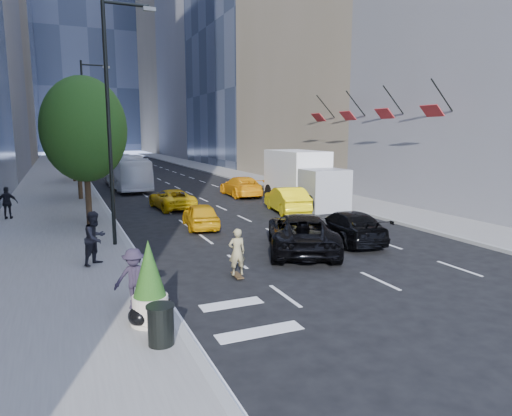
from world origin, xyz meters
name	(u,v)px	position (x,y,z in m)	size (l,w,h in m)	color
ground	(295,255)	(0.00, 0.00, 0.00)	(160.00, 160.00, 0.00)	black
sidewalk_left	(55,185)	(-9.00, 30.00, 0.07)	(6.00, 120.00, 0.15)	slate
sidewalk_right	(246,177)	(10.00, 30.00, 0.07)	(4.00, 120.00, 0.15)	slate
tower_right_far	(187,49)	(22.00, 98.00, 25.00)	(20.00, 24.00, 50.00)	#7B6F55
lamp_near	(113,108)	(-6.32, 4.00, 5.81)	(2.13, 0.22, 10.00)	black
lamp_far	(87,119)	(-6.32, 22.00, 5.81)	(2.13, 0.22, 10.00)	black
tree_near	(84,130)	(-7.20, 9.00, 4.97)	(4.20, 4.20, 7.46)	#322013
tree_mid	(76,125)	(-7.20, 19.00, 5.32)	(4.50, 4.50, 7.99)	#322013
tree_far	(72,135)	(-7.20, 32.00, 4.62)	(3.90, 3.90, 6.92)	#322013
traffic_signal	(78,138)	(-6.40, 40.00, 4.23)	(2.48, 0.53, 5.20)	black
facade_flags	(367,112)	(10.64, 10.00, 6.18)	(1.85, 13.30, 2.05)	black
skateboarder	(237,255)	(-3.20, -1.84, 0.79)	(0.58, 0.38, 1.59)	#877D54
black_sedan_lincoln	(302,232)	(0.50, 0.41, 0.79)	(2.62, 5.68, 1.58)	black
black_sedan_mercedes	(347,226)	(3.14, 1.00, 0.71)	(1.98, 4.86, 1.41)	black
taxi_a	(201,215)	(-2.00, 6.50, 0.65)	(1.54, 3.82, 1.30)	#DA990B
taxi_b	(287,199)	(4.20, 9.00, 0.77)	(1.64, 4.70, 1.55)	yellow
taxi_c	(172,199)	(-2.00, 13.00, 0.63)	(2.09, 4.54, 1.26)	yellow
taxi_d	(241,186)	(4.20, 16.70, 0.76)	(2.12, 5.22, 1.51)	#FFA10D
city_bus	(126,172)	(-3.20, 25.07, 1.46)	(2.46, 10.49, 2.92)	white
box_truck	(303,177)	(6.63, 11.34, 1.82)	(2.85, 7.55, 3.59)	silver
pedestrian_a	(95,238)	(-7.45, 1.18, 1.12)	(0.94, 0.73, 1.93)	black
pedestrian_b	(7,203)	(-11.20, 12.31, 1.04)	(1.04, 0.43, 1.77)	black
pedestrian_c	(134,278)	(-6.80, -3.57, 0.97)	(1.06, 0.61, 1.64)	#251E2E
trash_can	(161,326)	(-6.60, -6.00, 0.59)	(0.58, 0.58, 0.87)	black
planter_shrub	(149,284)	(-6.60, -4.74, 1.16)	(0.88, 0.88, 2.12)	beige
garbage_bags	(151,309)	(-6.55, -4.55, 0.42)	(1.16, 1.12, 0.57)	black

